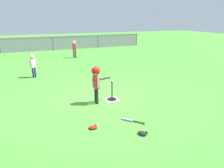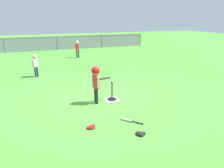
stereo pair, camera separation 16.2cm
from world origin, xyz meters
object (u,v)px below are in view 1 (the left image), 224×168
batting_tee (112,97)px  fielder_near_right (33,63)px  batter_child (96,77)px  glove_by_plate (142,133)px  glove_near_bats (93,127)px  baseball_on_tee (112,81)px  fielder_deep_right (74,47)px  spare_bat_silver (130,120)px

batting_tee → fielder_near_right: bearing=120.9°
batting_tee → batter_child: 0.96m
batting_tee → glove_by_plate: 2.25m
batting_tee → glove_near_bats: 1.91m
baseball_on_tee → fielder_near_right: size_ratio=0.07×
batter_child → fielder_near_right: size_ratio=1.14×
batter_child → glove_by_plate: batter_child is taller
baseball_on_tee → batter_child: batter_child is taller
batter_child → fielder_deep_right: size_ratio=1.04×
fielder_near_right → spare_bat_silver: 5.82m
fielder_deep_right → glove_by_plate: (-0.65, -10.07, -0.71)m
batting_tee → spare_bat_silver: bearing=-95.1°
batting_tee → fielder_deep_right: 7.87m
baseball_on_tee → batter_child: (-0.57, -0.08, 0.21)m
glove_by_plate → glove_near_bats: same height
baseball_on_tee → fielder_near_right: bearing=120.9°
glove_by_plate → spare_bat_silver: bearing=88.4°
batter_child → glove_near_bats: batter_child is taller
fielder_near_right → fielder_deep_right: 4.88m
batter_child → glove_near_bats: 1.77m
baseball_on_tee → batter_child: bearing=-171.9°
batter_child → glove_near_bats: (-0.58, -1.45, -0.82)m
baseball_on_tee → glove_near_bats: (-1.14, -1.53, -0.61)m
fielder_deep_right → spare_bat_silver: (-0.63, -9.38, -0.71)m
batter_child → spare_bat_silver: (0.43, -1.47, -0.83)m
spare_bat_silver → fielder_deep_right: bearing=86.2°
batter_child → glove_by_plate: size_ratio=4.48×
fielder_deep_right → glove_near_bats: fielder_deep_right is taller
fielder_deep_right → spare_bat_silver: 9.43m
fielder_near_right → fielder_deep_right: fielder_deep_right is taller
batter_child → fielder_deep_right: batter_child is taller
baseball_on_tee → fielder_near_right: fielder_near_right is taller
batter_child → glove_near_bats: size_ratio=4.96×
fielder_deep_right → batting_tee: bearing=-93.6°
batting_tee → batter_child: size_ratio=0.51×
batting_tee → fielder_near_right: (-2.29, 3.82, 0.59)m
glove_near_bats → fielder_deep_right: bearing=80.1°
batter_child → spare_bat_silver: batter_child is taller
baseball_on_tee → fielder_near_right: (-2.29, 3.82, 0.03)m
fielder_near_right → fielder_deep_right: size_ratio=0.92×
baseball_on_tee → fielder_deep_right: 7.85m
batting_tee → fielder_deep_right: bearing=86.4°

